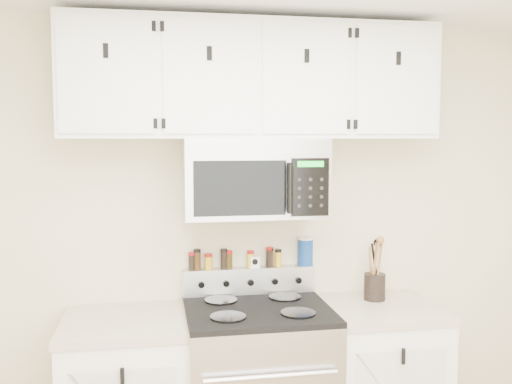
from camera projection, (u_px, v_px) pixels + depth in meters
back_wall at (248, 241)px, 3.30m from camera, size 3.50×0.01×2.50m
base_cabinet_right at (378, 384)px, 3.20m from camera, size 0.64×0.62×0.92m
microwave at (254, 178)px, 3.08m from camera, size 0.76×0.44×0.42m
upper_cabinets at (253, 80)px, 3.05m from camera, size 2.00×0.35×0.62m
utensil_crock at (375, 285)px, 3.25m from camera, size 0.12×0.12×0.35m
kitchen_timer at (254, 262)px, 3.28m from camera, size 0.06×0.05×0.07m
salt_canister at (305, 251)px, 3.33m from camera, size 0.09×0.09×0.16m
spice_jar_0 at (192, 261)px, 3.21m from camera, size 0.04×0.04×0.10m
spice_jar_1 at (197, 259)px, 3.22m from camera, size 0.04×0.04×0.12m
spice_jar_2 at (209, 261)px, 3.23m from camera, size 0.05×0.05×0.09m
spice_jar_3 at (224, 259)px, 3.25m from camera, size 0.04×0.04×0.11m
spice_jar_4 at (229, 259)px, 3.25m from camera, size 0.04×0.04×0.10m
spice_jar_5 at (251, 259)px, 3.27m from camera, size 0.04×0.04×0.10m
spice_jar_6 at (270, 257)px, 3.29m from camera, size 0.04×0.04×0.11m
spice_jar_7 at (270, 257)px, 3.29m from camera, size 0.04×0.04×0.11m
spice_jar_8 at (278, 258)px, 3.30m from camera, size 0.04×0.04×0.10m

